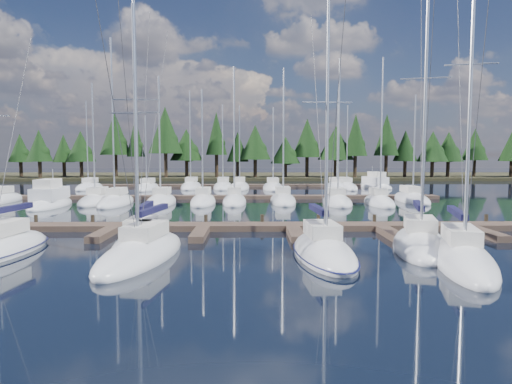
{
  "coord_description": "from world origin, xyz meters",
  "views": [
    {
      "loc": [
        3.23,
        -13.07,
        5.13
      ],
      "look_at": [
        3.59,
        22.0,
        2.26
      ],
      "focal_mm": 32.0,
      "sensor_mm": 36.0,
      "label": 1
    }
  ],
  "objects_px": {
    "front_sailboat_4": "(323,252)",
    "motor_yacht_left": "(50,202)",
    "front_sailboat_3": "(142,253)",
    "motor_yacht_right": "(375,185)",
    "main_dock": "(203,228)",
    "front_sailboat_2": "(140,245)",
    "front_sailboat_6": "(462,258)",
    "front_sailboat_5": "(420,243)"
  },
  "relations": [
    {
      "from": "main_dock",
      "to": "motor_yacht_left",
      "type": "bearing_deg",
      "value": 138.5
    },
    {
      "from": "front_sailboat_2",
      "to": "front_sailboat_6",
      "type": "height_order",
      "value": "front_sailboat_6"
    },
    {
      "from": "front_sailboat_2",
      "to": "motor_yacht_right",
      "type": "relative_size",
      "value": 1.67
    },
    {
      "from": "front_sailboat_2",
      "to": "main_dock",
      "type": "bearing_deg",
      "value": 65.87
    },
    {
      "from": "main_dock",
      "to": "front_sailboat_3",
      "type": "distance_m",
      "value": 8.45
    },
    {
      "from": "front_sailboat_6",
      "to": "motor_yacht_left",
      "type": "height_order",
      "value": "front_sailboat_6"
    },
    {
      "from": "front_sailboat_2",
      "to": "front_sailboat_3",
      "type": "relative_size",
      "value": 1.12
    },
    {
      "from": "front_sailboat_3",
      "to": "front_sailboat_5",
      "type": "height_order",
      "value": "front_sailboat_5"
    },
    {
      "from": "front_sailboat_5",
      "to": "motor_yacht_right",
      "type": "height_order",
      "value": "front_sailboat_5"
    },
    {
      "from": "front_sailboat_4",
      "to": "motor_yacht_left",
      "type": "xyz_separation_m",
      "value": [
        -23.64,
        22.78,
        0.21
      ]
    },
    {
      "from": "front_sailboat_2",
      "to": "front_sailboat_5",
      "type": "height_order",
      "value": "front_sailboat_5"
    },
    {
      "from": "front_sailboat_4",
      "to": "front_sailboat_3",
      "type": "bearing_deg",
      "value": -178.45
    },
    {
      "from": "front_sailboat_2",
      "to": "front_sailboat_3",
      "type": "distance_m",
      "value": 2.11
    },
    {
      "from": "motor_yacht_left",
      "to": "main_dock",
      "type": "bearing_deg",
      "value": -41.5
    },
    {
      "from": "front_sailboat_2",
      "to": "motor_yacht_left",
      "type": "xyz_separation_m",
      "value": [
        -14.04,
        20.99,
        0.19
      ]
    },
    {
      "from": "front_sailboat_3",
      "to": "motor_yacht_left",
      "type": "distance_m",
      "value": 27.28
    },
    {
      "from": "front_sailboat_2",
      "to": "motor_yacht_left",
      "type": "distance_m",
      "value": 25.26
    },
    {
      "from": "motor_yacht_left",
      "to": "front_sailboat_6",
      "type": "bearing_deg",
      "value": -39.05
    },
    {
      "from": "front_sailboat_3",
      "to": "main_dock",
      "type": "bearing_deg",
      "value": 75.11
    },
    {
      "from": "front_sailboat_3",
      "to": "motor_yacht_left",
      "type": "height_order",
      "value": "front_sailboat_3"
    },
    {
      "from": "front_sailboat_2",
      "to": "front_sailboat_3",
      "type": "height_order",
      "value": "front_sailboat_2"
    },
    {
      "from": "main_dock",
      "to": "front_sailboat_3",
      "type": "bearing_deg",
      "value": -104.89
    },
    {
      "from": "motor_yacht_left",
      "to": "front_sailboat_3",
      "type": "bearing_deg",
      "value": -57.58
    },
    {
      "from": "front_sailboat_4",
      "to": "front_sailboat_6",
      "type": "bearing_deg",
      "value": -13.44
    },
    {
      "from": "front_sailboat_2",
      "to": "front_sailboat_5",
      "type": "xyz_separation_m",
      "value": [
        15.18,
        0.13,
        0.0
      ]
    },
    {
      "from": "front_sailboat_6",
      "to": "motor_yacht_right",
      "type": "bearing_deg",
      "value": 79.31
    },
    {
      "from": "front_sailboat_3",
      "to": "motor_yacht_right",
      "type": "bearing_deg",
      "value": 62.92
    },
    {
      "from": "front_sailboat_6",
      "to": "motor_yacht_right",
      "type": "relative_size",
      "value": 1.91
    },
    {
      "from": "main_dock",
      "to": "front_sailboat_2",
      "type": "bearing_deg",
      "value": -114.13
    },
    {
      "from": "main_dock",
      "to": "motor_yacht_left",
      "type": "xyz_separation_m",
      "value": [
        -16.79,
        14.86,
        0.29
      ]
    },
    {
      "from": "front_sailboat_2",
      "to": "front_sailboat_4",
      "type": "bearing_deg",
      "value": -10.55
    },
    {
      "from": "front_sailboat_6",
      "to": "motor_yacht_right",
      "type": "xyz_separation_m",
      "value": [
        9.33,
        49.46,
        0.15
      ]
    },
    {
      "from": "front_sailboat_4",
      "to": "front_sailboat_5",
      "type": "height_order",
      "value": "front_sailboat_5"
    },
    {
      "from": "front_sailboat_4",
      "to": "front_sailboat_5",
      "type": "relative_size",
      "value": 0.84
    },
    {
      "from": "main_dock",
      "to": "front_sailboat_4",
      "type": "height_order",
      "value": "front_sailboat_4"
    },
    {
      "from": "front_sailboat_5",
      "to": "motor_yacht_right",
      "type": "xyz_separation_m",
      "value": [
        10.04,
        46.03,
        0.15
      ]
    },
    {
      "from": "main_dock",
      "to": "motor_yacht_left",
      "type": "distance_m",
      "value": 22.42
    },
    {
      "from": "front_sailboat_3",
      "to": "motor_yacht_right",
      "type": "height_order",
      "value": "front_sailboat_3"
    },
    {
      "from": "main_dock",
      "to": "front_sailboat_2",
      "type": "xyz_separation_m",
      "value": [
        -2.75,
        -6.14,
        0.1
      ]
    },
    {
      "from": "front_sailboat_3",
      "to": "front_sailboat_4",
      "type": "distance_m",
      "value": 9.02
    },
    {
      "from": "front_sailboat_5",
      "to": "motor_yacht_left",
      "type": "distance_m",
      "value": 35.91
    },
    {
      "from": "front_sailboat_4",
      "to": "front_sailboat_5",
      "type": "distance_m",
      "value": 5.9
    }
  ]
}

